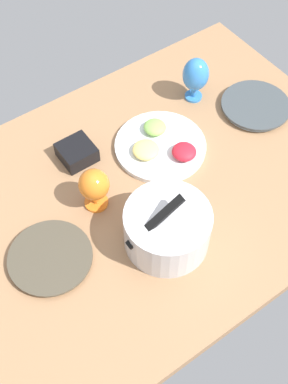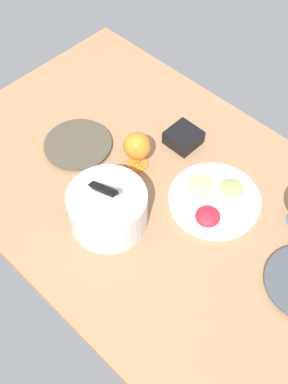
% 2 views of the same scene
% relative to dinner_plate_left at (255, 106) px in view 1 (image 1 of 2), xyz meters
% --- Properties ---
extents(ground_plane, '(1.60, 1.04, 0.04)m').
position_rel_dinner_plate_left_xyz_m(ground_plane, '(0.58, 0.06, -0.03)').
color(ground_plane, '#99704C').
extents(dinner_plate_left, '(0.25, 0.25, 0.02)m').
position_rel_dinner_plate_left_xyz_m(dinner_plate_left, '(0.00, 0.00, 0.00)').
color(dinner_plate_left, silver).
rests_on(dinner_plate_left, ground_plane).
extents(dinner_plate_right, '(0.25, 0.25, 0.02)m').
position_rel_dinner_plate_left_xyz_m(dinner_plate_right, '(0.91, 0.11, -0.00)').
color(dinner_plate_right, beige).
rests_on(dinner_plate_right, ground_plane).
extents(mixing_bowl, '(0.27, 0.26, 0.20)m').
position_rel_dinner_plate_left_xyz_m(mixing_bowl, '(0.59, 0.25, 0.06)').
color(mixing_bowl, silver).
rests_on(mixing_bowl, ground_plane).
extents(fruit_platter, '(0.31, 0.31, 0.05)m').
position_rel_dinner_plate_left_xyz_m(fruit_platter, '(0.39, -0.05, 0.00)').
color(fruit_platter, silver).
rests_on(fruit_platter, ground_plane).
extents(hurricane_glass_orange, '(0.10, 0.10, 0.15)m').
position_rel_dinner_plate_left_xyz_m(hurricane_glass_orange, '(0.70, 0.02, 0.08)').
color(hurricane_glass_orange, orange).
rests_on(hurricane_glass_orange, ground_plane).
extents(hurricane_glass_blue, '(0.09, 0.09, 0.17)m').
position_rel_dinner_plate_left_xyz_m(hurricane_glass_blue, '(0.15, -0.18, 0.09)').
color(hurricane_glass_blue, '#327AC7').
rests_on(hurricane_glass_blue, ground_plane).
extents(square_bowl_black, '(0.11, 0.11, 0.06)m').
position_rel_dinner_plate_left_xyz_m(square_bowl_black, '(0.65, -0.18, 0.02)').
color(square_bowl_black, black).
rests_on(square_bowl_black, ground_plane).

